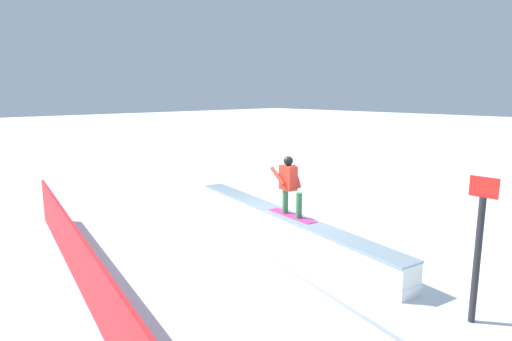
% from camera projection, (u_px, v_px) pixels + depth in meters
% --- Properties ---
extents(ground_plane, '(120.00, 120.00, 0.00)m').
position_uv_depth(ground_plane, '(283.00, 238.00, 10.39)').
color(ground_plane, white).
extents(grind_box, '(7.43, 1.90, 0.63)m').
position_uv_depth(grind_box, '(283.00, 226.00, 10.34)').
color(grind_box, white).
rests_on(grind_box, ground_plane).
extents(snowboarder, '(1.45, 0.47, 1.38)m').
position_uv_depth(snowboarder, '(289.00, 184.00, 9.94)').
color(snowboarder, '#C93181').
rests_on(snowboarder, grind_box).
extents(safety_fence, '(10.83, 2.05, 1.12)m').
position_uv_depth(safety_fence, '(84.00, 269.00, 7.14)').
color(safety_fence, red).
rests_on(safety_fence, ground_plane).
extents(trail_marker, '(0.40, 0.10, 2.25)m').
position_uv_depth(trail_marker, '(478.00, 247.00, 6.38)').
color(trail_marker, '#262628').
rests_on(trail_marker, ground_plane).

